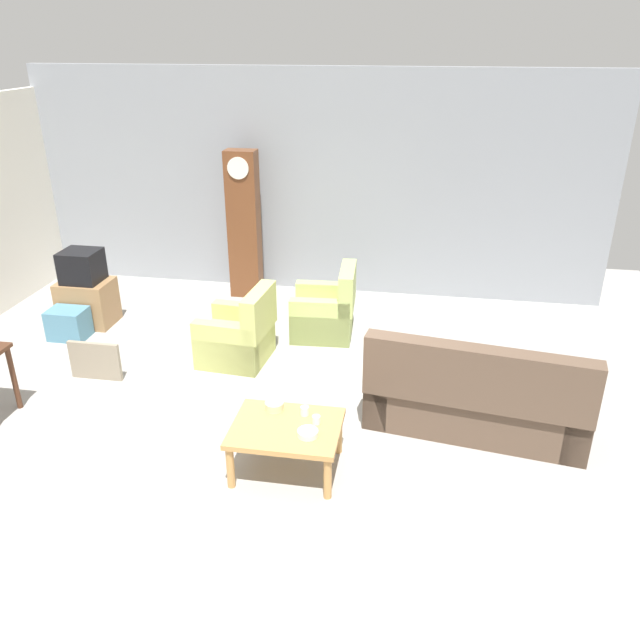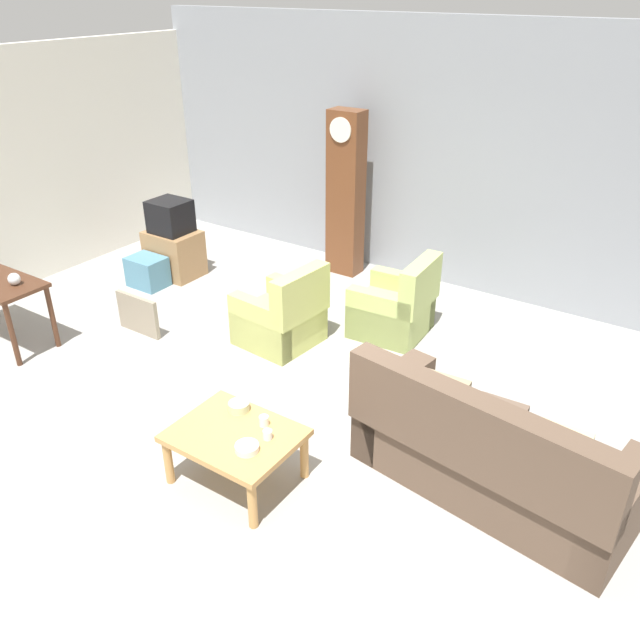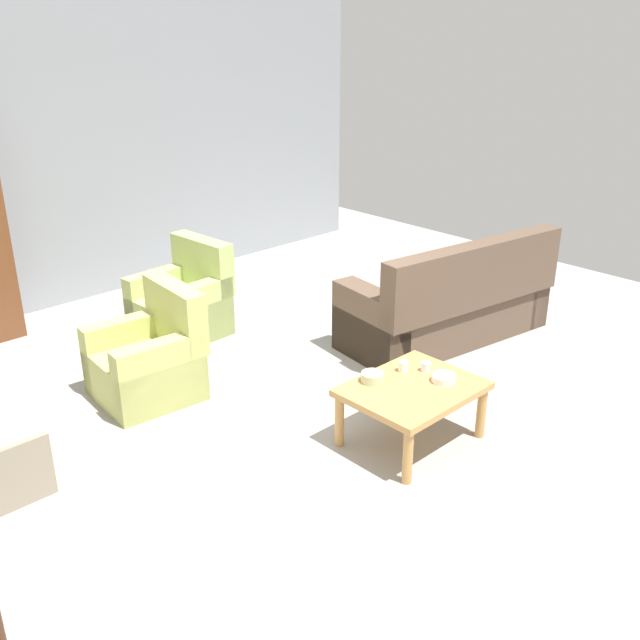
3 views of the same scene
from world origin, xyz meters
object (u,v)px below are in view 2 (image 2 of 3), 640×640
object	(u,v)px
coffee_table_wood	(235,440)
tv_crt	(170,216)
couch_floral	(488,457)
glass_dome_cloche	(14,279)
grandfather_clock	(346,194)
storage_box_blue	(147,272)
bowl_white_stacked	(247,448)
armchair_olive_near	(282,318)
cup_blue_rimmed	(268,435)
tv_stand_cabinet	(174,253)
framed_picture_leaning	(138,315)
cup_white_porcelain	(264,421)
armchair_olive_far	(395,309)
bowl_shallow_green	(239,406)

from	to	relation	value
coffee_table_wood	tv_crt	distance (m)	4.25
couch_floral	glass_dome_cloche	distance (m)	4.98
grandfather_clock	storage_box_blue	bearing A→B (deg)	-135.52
bowl_white_stacked	armchair_olive_near	bearing A→B (deg)	120.83
couch_floral	cup_blue_rimmed	world-z (taller)	couch_floral
armchair_olive_near	bowl_white_stacked	world-z (taller)	armchair_olive_near
tv_stand_cabinet	armchair_olive_near	bearing A→B (deg)	-16.48
glass_dome_cloche	bowl_white_stacked	distance (m)	3.49
tv_stand_cabinet	framed_picture_leaning	xyz separation A→B (m)	(0.83, -1.40, -0.08)
cup_white_porcelain	cup_blue_rimmed	distance (m)	0.17
armchair_olive_far	bowl_white_stacked	size ratio (longest dim) A/B	5.15
bowl_white_stacked	couch_floral	bearing A→B (deg)	35.44
storage_box_blue	glass_dome_cloche	world-z (taller)	glass_dome_cloche
coffee_table_wood	framed_picture_leaning	xyz separation A→B (m)	(-2.49, 1.23, -0.17)
armchair_olive_near	cup_blue_rimmed	world-z (taller)	armchair_olive_near
cup_white_porcelain	bowl_white_stacked	world-z (taller)	cup_white_porcelain
cup_white_porcelain	tv_stand_cabinet	bearing A→B (deg)	144.85
tv_crt	cup_white_porcelain	world-z (taller)	tv_crt
bowl_white_stacked	bowl_shallow_green	size ratio (longest dim) A/B	1.05
cup_blue_rimmed	armchair_olive_far	bearing A→B (deg)	97.36
couch_floral	bowl_shallow_green	xyz separation A→B (m)	(-1.85, -0.69, 0.14)
armchair_olive_near	tv_stand_cabinet	bearing A→B (deg)	163.52
cup_blue_rimmed	bowl_shallow_green	size ratio (longest dim) A/B	0.43
armchair_olive_far	tv_crt	xyz separation A→B (m)	(-3.22, -0.20, 0.51)
armchair_olive_far	cup_white_porcelain	xyz separation A→B (m)	(0.23, -2.62, 0.19)
cup_blue_rimmed	bowl_white_stacked	bearing A→B (deg)	-100.93
storage_box_blue	cup_blue_rimmed	size ratio (longest dim) A/B	6.49
armchair_olive_far	tv_crt	world-z (taller)	tv_crt
framed_picture_leaning	bowl_shallow_green	size ratio (longest dim) A/B	3.53
cup_white_porcelain	glass_dome_cloche	bearing A→B (deg)	177.72
armchair_olive_near	cup_white_porcelain	world-z (taller)	armchair_olive_near
coffee_table_wood	bowl_shallow_green	distance (m)	0.31
cup_white_porcelain	bowl_shallow_green	distance (m)	0.30
armchair_olive_near	cup_white_porcelain	bearing A→B (deg)	-56.82
armchair_olive_near	framed_picture_leaning	xyz separation A→B (m)	(-1.48, -0.71, -0.08)
cup_blue_rimmed	bowl_white_stacked	world-z (taller)	cup_blue_rimmed
tv_stand_cabinet	cup_blue_rimmed	distance (m)	4.39
couch_floral	grandfather_clock	distance (m)	4.47
bowl_white_stacked	coffee_table_wood	bearing A→B (deg)	152.81
grandfather_clock	glass_dome_cloche	world-z (taller)	grandfather_clock
framed_picture_leaning	cup_white_porcelain	xyz separation A→B (m)	(2.62, -1.03, 0.27)
glass_dome_cloche	cup_blue_rimmed	size ratio (longest dim) A/B	1.74
couch_floral	tv_crt	distance (m)	5.31
couch_floral	tv_crt	world-z (taller)	couch_floral
cup_white_porcelain	cup_blue_rimmed	world-z (taller)	cup_white_porcelain
framed_picture_leaning	bowl_shallow_green	bearing A→B (deg)	-22.99
storage_box_blue	bowl_shallow_green	distance (m)	3.73
tv_stand_cabinet	cup_blue_rimmed	world-z (taller)	tv_stand_cabinet
couch_floral	coffee_table_wood	world-z (taller)	couch_floral
tv_stand_cabinet	glass_dome_cloche	size ratio (longest dim) A/B	5.37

